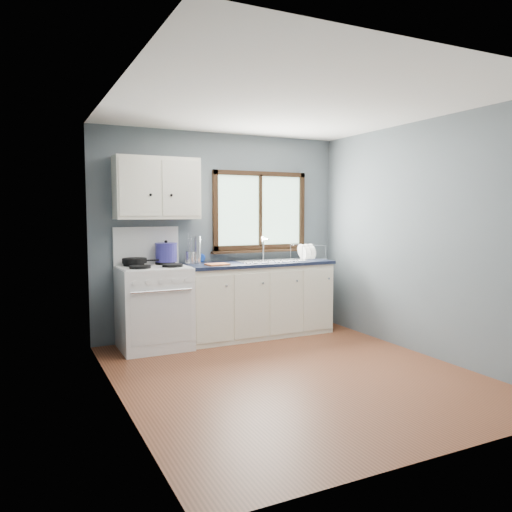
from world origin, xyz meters
name	(u,v)px	position (x,y,z in m)	size (l,w,h in m)	color
floor	(293,375)	(0.00, 0.00, -0.01)	(3.20, 3.60, 0.02)	brown
ceiling	(295,104)	(0.00, 0.00, 2.51)	(3.20, 3.60, 0.02)	white
wall_back	(221,235)	(0.00, 1.81, 1.25)	(3.20, 0.02, 2.50)	slate
wall_front	(445,259)	(0.00, -1.81, 1.25)	(3.20, 0.02, 2.50)	slate
wall_left	(117,248)	(-1.61, 0.00, 1.25)	(0.02, 3.60, 2.50)	slate
wall_right	(424,238)	(1.61, 0.00, 1.25)	(0.02, 3.60, 2.50)	slate
gas_range	(154,305)	(-0.95, 1.47, 0.49)	(0.76, 0.69, 1.36)	white
base_cabinets	(257,303)	(0.36, 1.49, 0.41)	(1.85, 0.60, 0.88)	white
countertop	(257,263)	(0.36, 1.49, 0.90)	(1.89, 0.64, 0.04)	black
sink	(270,266)	(0.54, 1.49, 0.86)	(0.84, 0.46, 0.44)	silver
window	(260,216)	(0.54, 1.77, 1.48)	(1.36, 0.10, 1.03)	#9EC6A8
upper_cabinets	(157,188)	(-0.85, 1.63, 1.80)	(0.95, 0.35, 0.70)	white
skillet	(135,261)	(-1.12, 1.61, 0.99)	(0.43, 0.33, 0.05)	black
stockpot	(166,252)	(-0.76, 1.60, 1.07)	(0.31, 0.31, 0.25)	navy
utensil_crock	(190,257)	(-0.46, 1.63, 1.00)	(0.15, 0.15, 0.37)	silver
thermos	(198,250)	(-0.37, 1.62, 1.08)	(0.08, 0.08, 0.33)	silver
soap_bottle	(201,251)	(-0.28, 1.75, 1.06)	(0.10, 0.10, 0.27)	blue
dish_towel	(217,264)	(-0.23, 1.33, 0.93)	(0.25, 0.18, 0.02)	orange
dish_rack	(307,255)	(1.10, 1.53, 0.97)	(0.40, 0.31, 0.20)	silver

